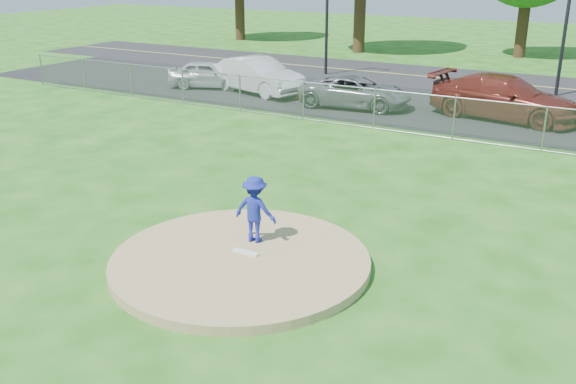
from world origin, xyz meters
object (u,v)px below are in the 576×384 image
object	(u,v)px
traffic_cone	(300,91)
parked_car_darkred	(505,97)
parked_car_gray	(355,92)
parked_car_silver	(208,74)
parked_car_white	(258,75)
pitcher	(255,209)
traffic_signal_left	(331,11)

from	to	relation	value
traffic_cone	parked_car_darkred	xyz separation A→B (m)	(8.89, 0.61, 0.51)
parked_car_gray	parked_car_darkred	distance (m)	6.07
traffic_cone	parked_car_darkred	distance (m)	8.93
parked_car_silver	parked_car_gray	world-z (taller)	parked_car_silver
parked_car_darkred	parked_car_gray	bearing A→B (deg)	108.23
parked_car_white	parked_car_gray	distance (m)	5.32
parked_car_gray	parked_car_darkred	size ratio (longest dim) A/B	0.81
pitcher	parked_car_gray	xyz separation A→B (m)	(-3.97, 14.20, -0.27)
traffic_signal_left	pitcher	bearing A→B (deg)	-67.87
parked_car_silver	parked_car_white	world-z (taller)	parked_car_white
traffic_signal_left	parked_car_white	bearing A→B (deg)	-95.88
traffic_signal_left	pitcher	xyz separation A→B (m)	(8.60, -21.15, -2.42)
pitcher	parked_car_white	size ratio (longest dim) A/B	0.29
parked_car_silver	parked_car_gray	distance (m)	8.09
traffic_cone	parked_car_white	world-z (taller)	parked_car_white
parked_car_darkred	traffic_signal_left	bearing A→B (deg)	69.42
traffic_cone	parked_car_gray	world-z (taller)	parked_car_gray
pitcher	parked_car_silver	bearing A→B (deg)	-55.82
parked_car_white	parked_car_gray	xyz separation A→B (m)	(5.29, -0.58, -0.17)
traffic_signal_left	parked_car_silver	bearing A→B (deg)	-117.97
parked_car_white	parked_car_gray	bearing A→B (deg)	-79.91
pitcher	parked_car_white	world-z (taller)	pitcher
traffic_cone	parked_car_silver	xyz separation A→B (m)	(-5.16, 0.06, 0.33)
traffic_signal_left	parked_car_gray	size ratio (longest dim) A/B	1.19
parked_car_white	parked_car_gray	size ratio (longest dim) A/B	1.06
parked_car_silver	parked_car_darkred	distance (m)	14.07
traffic_signal_left	parked_car_white	distance (m)	6.88
pitcher	parked_car_gray	bearing A→B (deg)	-79.64
traffic_signal_left	traffic_cone	world-z (taller)	traffic_signal_left
parked_car_silver	traffic_cone	bearing A→B (deg)	-111.94
parked_car_silver	pitcher	bearing A→B (deg)	-161.88
parked_car_darkred	pitcher	bearing A→B (deg)	-178.84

